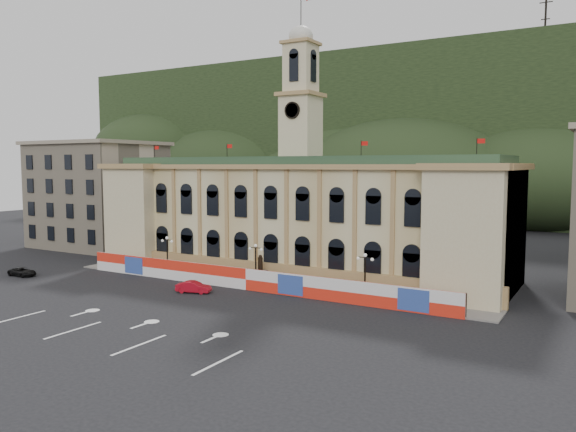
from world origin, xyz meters
The scene contains 13 objects.
ground centered at (0.00, 0.00, 0.00)m, with size 260.00×260.00×0.00m, color black.
lane_markings centered at (0.00, -5.00, 0.00)m, with size 26.00×10.00×0.02m, color white, non-canonical shape.
hill_ridge centered at (0.03, 121.99, 19.48)m, with size 230.00×80.00×64.00m.
city_hall centered at (0.00, 27.63, 7.85)m, with size 56.20×17.60×37.10m.
side_building_left centered at (-43.00, 30.93, 9.33)m, with size 21.00×17.00×18.60m.
hoarding_fence centered at (0.06, 15.07, 1.25)m, with size 50.00×0.44×2.50m.
pavement centered at (0.00, 17.75, 0.08)m, with size 56.00×5.50×0.16m, color slate.
statue centered at (0.00, 18.00, 1.19)m, with size 1.40×1.40×3.72m.
lamp_left centered at (-14.00, 17.00, 3.07)m, with size 1.96×0.44×5.15m.
lamp_center centered at (0.00, 17.00, 3.07)m, with size 1.96×0.44×5.15m.
lamp_right centered at (14.00, 17.00, 3.07)m, with size 1.96×0.44×5.15m.
red_sedan centered at (-4.32, 10.70, 0.66)m, with size 4.24×2.56×1.32m, color #A70B1A.
black_suv centered at (-30.00, 6.87, 0.56)m, with size 4.07×1.93×1.12m, color black.
Camera 1 is at (36.72, -38.12, 14.53)m, focal length 35.00 mm.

